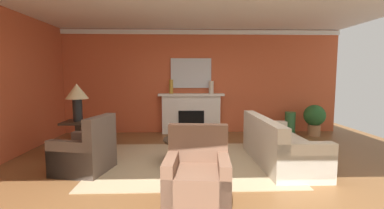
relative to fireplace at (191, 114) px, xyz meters
name	(u,v)px	position (x,y,z in m)	size (l,w,h in m)	color
ground_plane	(205,167)	(0.16, -2.87, -0.53)	(9.57, 9.57, 0.00)	brown
wall_fireplace	(196,82)	(0.16, 0.21, 0.91)	(7.96, 0.12, 2.87)	#C65633
ceiling_panel	(204,2)	(0.16, -2.57, 2.37)	(7.96, 6.65, 0.06)	white
crown_moulding	(197,32)	(0.16, 0.13, 2.26)	(7.96, 0.08, 0.12)	white
area_rug	(191,162)	(-0.09, -2.59, -0.52)	(3.38, 2.65, 0.01)	tan
fireplace	(191,114)	(0.00, 0.00, 0.00)	(1.80, 0.35, 1.11)	white
mantel_mirror	(191,73)	(0.00, 0.12, 1.14)	(1.12, 0.04, 0.82)	silver
sofa	(278,147)	(1.52, -2.69, -0.23)	(0.92, 2.11, 0.85)	beige
armchair_near_window	(86,154)	(-1.85, -3.03, -0.22)	(0.95, 0.95, 0.95)	brown
armchair_facing_fireplace	(197,178)	(-0.04, -4.16, -0.22)	(0.87, 0.87, 0.95)	brown
coffee_table	(191,145)	(-0.09, -2.59, -0.19)	(1.00, 1.00, 0.45)	#2D2319
side_table	(79,136)	(-2.32, -2.07, -0.13)	(0.56, 0.56, 0.70)	#2D2319
table_lamp	(77,95)	(-2.32, -2.07, 0.70)	(0.44, 0.44, 0.75)	black
vase_mantel_left	(171,87)	(-0.55, -0.05, 0.78)	(0.11, 0.11, 0.39)	#B7892D
vase_tall_corner	(290,123)	(2.68, -0.30, -0.22)	(0.28, 0.28, 0.63)	#33703D
vase_mantel_right	(211,87)	(0.55, -0.05, 0.76)	(0.13, 0.13, 0.34)	beige
book_red_cover	(200,138)	(0.08, -2.61, -0.06)	(0.22, 0.18, 0.03)	navy
book_art_folio	(198,135)	(0.04, -2.58, -0.02)	(0.19, 0.18, 0.05)	tan
book_small_novel	(190,131)	(-0.09, -2.45, 0.03)	(0.19, 0.20, 0.04)	navy
potted_plant	(314,118)	(3.28, -0.43, -0.04)	(0.56, 0.56, 0.83)	#A8754C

